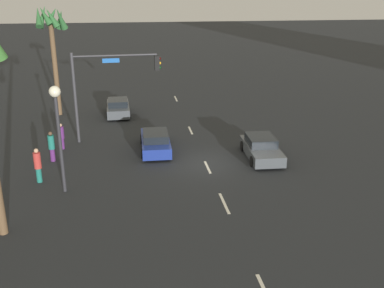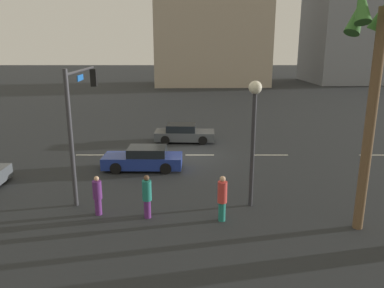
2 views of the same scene
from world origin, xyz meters
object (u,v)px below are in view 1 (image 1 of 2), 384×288
(traffic_signal, at_px, (105,81))
(pedestrian_2, at_px, (52,146))
(car_2, at_px, (261,148))
(pedestrian_0, at_px, (38,165))
(streetlamp, at_px, (57,118))
(pedestrian_1, at_px, (61,136))
(car_0, at_px, (155,141))
(palm_tree_2, at_px, (51,30))
(car_1, at_px, (118,107))

(traffic_signal, xyz_separation_m, pedestrian_2, (-3.44, 3.25, -3.16))
(car_2, distance_m, pedestrian_0, 13.06)
(streetlamp, xyz_separation_m, pedestrian_1, (6.56, 0.93, -3.04))
(car_0, relative_size, palm_tree_2, 0.52)
(car_2, bearing_deg, palm_tree_2, 49.04)
(traffic_signal, height_order, streetlamp, traffic_signal)
(pedestrian_2, bearing_deg, pedestrian_0, 174.97)
(car_0, distance_m, pedestrian_2, 6.37)
(car_1, distance_m, car_2, 14.14)
(palm_tree_2, bearing_deg, car_0, -143.10)
(traffic_signal, relative_size, streetlamp, 1.09)
(car_0, height_order, pedestrian_0, pedestrian_0)
(car_1, distance_m, traffic_signal, 7.29)
(car_0, relative_size, streetlamp, 0.81)
(car_1, height_order, pedestrian_1, pedestrian_1)
(car_0, bearing_deg, car_2, -108.76)
(pedestrian_0, distance_m, pedestrian_1, 5.21)
(car_2, xyz_separation_m, pedestrian_2, (1.23, 12.66, 0.37))
(car_2, xyz_separation_m, pedestrian_1, (3.34, 12.36, 0.29))
(palm_tree_2, bearing_deg, pedestrian_0, -177.08)
(streetlamp, height_order, pedestrian_2, streetlamp)
(car_1, bearing_deg, car_2, -141.31)
(palm_tree_2, bearing_deg, car_1, -99.32)
(car_1, relative_size, car_2, 0.97)
(car_1, xyz_separation_m, car_2, (-11.04, -8.84, -0.02))
(car_1, distance_m, pedestrian_0, 13.52)
(streetlamp, bearing_deg, car_0, -43.20)
(palm_tree_2, bearing_deg, pedestrian_2, -174.79)
(pedestrian_2, xyz_separation_m, palm_tree_2, (10.60, 0.97, 5.80))
(pedestrian_0, bearing_deg, car_0, -58.61)
(car_1, height_order, pedestrian_2, pedestrian_2)
(car_1, relative_size, streetlamp, 0.77)
(car_2, height_order, pedestrian_2, pedestrian_2)
(streetlamp, bearing_deg, pedestrian_1, 8.08)
(traffic_signal, bearing_deg, car_1, -5.11)
(car_2, distance_m, pedestrian_1, 12.81)
(pedestrian_1, height_order, pedestrian_2, pedestrian_2)
(car_1, relative_size, traffic_signal, 0.71)
(car_1, height_order, car_2, car_1)
(car_0, distance_m, car_1, 9.21)
(car_2, height_order, pedestrian_0, pedestrian_0)
(car_0, height_order, traffic_signal, traffic_signal)
(pedestrian_0, bearing_deg, pedestrian_2, -5.03)
(car_0, height_order, streetlamp, streetlamp)
(pedestrian_2, bearing_deg, traffic_signal, -43.31)
(pedestrian_0, height_order, pedestrian_2, pedestrian_0)
(traffic_signal, bearing_deg, pedestrian_0, 151.62)
(car_1, xyz_separation_m, pedestrian_2, (-9.81, 3.82, 0.35))
(car_0, distance_m, palm_tree_2, 13.57)
(car_0, height_order, car_2, car_0)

